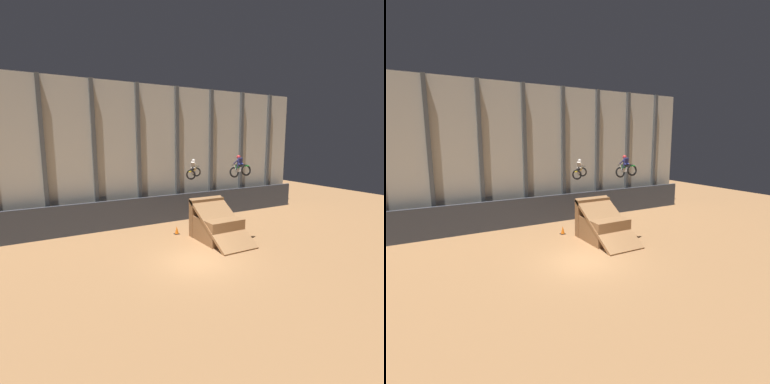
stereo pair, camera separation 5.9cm
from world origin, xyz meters
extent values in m
plane|color=#996B42|center=(0.00, 0.00, 0.00)|extent=(60.00, 60.00, 0.00)
cube|color=beige|center=(0.00, 9.41, 5.48)|extent=(32.00, 0.12, 10.97)
cube|color=#4C5156|center=(-6.76, 9.21, 5.48)|extent=(0.28, 0.28, 10.97)
cube|color=#4C5156|center=(-3.38, 9.21, 5.48)|extent=(0.28, 0.28, 10.97)
cube|color=#4C5156|center=(0.00, 9.21, 5.48)|extent=(0.28, 0.28, 10.97)
cube|color=#4C5156|center=(3.38, 9.21, 5.48)|extent=(0.28, 0.28, 10.97)
cube|color=#4C5156|center=(6.76, 9.21, 5.48)|extent=(0.28, 0.28, 10.97)
cube|color=#4C5156|center=(10.13, 9.21, 5.48)|extent=(0.28, 0.28, 10.97)
cube|color=#4C5156|center=(13.51, 9.21, 5.48)|extent=(0.28, 0.28, 10.97)
cube|color=#383D47|center=(0.00, 8.27, 1.12)|extent=(31.36, 0.20, 2.23)
cube|color=olive|center=(3.06, 2.72, 0.78)|extent=(2.54, 2.98, 1.56)
cube|color=olive|center=(3.06, 3.97, 1.30)|extent=(2.59, 0.50, 2.61)
cube|color=#996B42|center=(3.06, 2.09, 1.30)|extent=(2.59, 4.37, 2.78)
torus|color=black|center=(3.65, 6.47, 4.22)|extent=(0.61, 0.63, 0.73)
torus|color=black|center=(2.63, 5.50, 4.14)|extent=(0.61, 0.63, 0.73)
cube|color=#B7B7BC|center=(3.10, 5.95, 4.30)|extent=(0.51, 0.50, 0.31)
cube|color=yellow|center=(3.21, 6.06, 4.51)|extent=(0.47, 0.46, 0.26)
cube|color=black|center=(2.92, 5.78, 4.51)|extent=(0.52, 0.51, 0.15)
cube|color=yellow|center=(2.55, 5.43, 4.40)|extent=(0.36, 0.35, 0.08)
cylinder|color=#B7B7BC|center=(3.51, 6.33, 4.45)|extent=(0.21, 0.20, 0.54)
cylinder|color=black|center=(3.47, 6.30, 4.68)|extent=(0.46, 0.53, 0.04)
cube|color=silver|center=(3.06, 5.91, 4.80)|extent=(0.44, 0.44, 0.53)
sphere|color=silver|center=(3.12, 5.96, 5.12)|extent=(0.38, 0.38, 0.27)
cylinder|color=silver|center=(3.03, 6.05, 4.54)|extent=(0.38, 0.37, 0.32)
cylinder|color=silver|center=(3.19, 5.87, 4.54)|extent=(0.38, 0.37, 0.32)
cylinder|color=silver|center=(3.12, 6.19, 4.83)|extent=(0.43, 0.42, 0.23)
cylinder|color=silver|center=(3.34, 5.96, 4.83)|extent=(0.43, 0.42, 0.23)
torus|color=black|center=(4.49, 2.76, 4.49)|extent=(0.75, 0.31, 0.74)
torus|color=black|center=(4.38, 1.39, 4.76)|extent=(0.75, 0.31, 0.74)
cube|color=#B7B7BC|center=(4.43, 2.05, 4.75)|extent=(0.23, 0.58, 0.37)
cube|color=green|center=(4.45, 2.26, 4.91)|extent=(0.24, 0.49, 0.32)
cube|color=black|center=(4.41, 1.87, 5.01)|extent=(0.21, 0.58, 0.23)
cube|color=green|center=(4.37, 1.35, 5.03)|extent=(0.17, 0.38, 0.13)
cylinder|color=#B7B7BC|center=(4.48, 2.63, 4.76)|extent=(0.08, 0.35, 0.49)
cylinder|color=black|center=(4.48, 2.64, 5.00)|extent=(0.66, 0.11, 0.04)
cube|color=navy|center=(4.44, 2.12, 5.24)|extent=(0.30, 0.26, 0.52)
sphere|color=red|center=(4.45, 2.28, 5.54)|extent=(0.28, 0.33, 0.31)
cylinder|color=navy|center=(4.32, 2.14, 4.98)|extent=(0.14, 0.38, 0.38)
cylinder|color=navy|center=(4.56, 2.12, 4.98)|extent=(0.14, 0.38, 0.38)
cylinder|color=navy|center=(4.30, 2.37, 5.22)|extent=(0.12, 0.49, 0.34)
cylinder|color=navy|center=(4.61, 2.34, 5.22)|extent=(0.12, 0.49, 0.34)
cube|color=black|center=(1.20, 5.01, 0.01)|extent=(0.36, 0.36, 0.03)
cone|color=orange|center=(1.20, 5.01, 0.31)|extent=(0.28, 0.28, 0.55)
camera|label=1|loc=(-7.92, -13.50, 6.65)|focal=28.00mm
camera|label=2|loc=(-7.86, -13.53, 6.65)|focal=28.00mm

